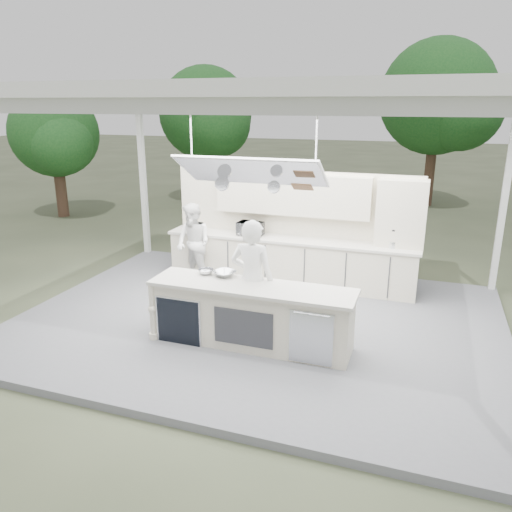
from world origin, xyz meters
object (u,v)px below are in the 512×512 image
at_px(demo_island, 250,315).
at_px(back_counter, 289,260).
at_px(head_chef, 252,280).
at_px(sous_chef, 193,243).

bearing_deg(demo_island, back_counter, 93.63).
bearing_deg(head_chef, demo_island, 104.69).
relative_size(head_chef, sous_chef, 1.16).
bearing_deg(demo_island, head_chef, 102.91).
height_order(back_counter, sous_chef, sous_chef).
height_order(demo_island, back_counter, same).
xyz_separation_m(demo_island, back_counter, (-0.18, 2.81, 0.00)).
xyz_separation_m(back_counter, sous_chef, (-1.85, -0.56, 0.33)).
height_order(head_chef, sous_chef, head_chef).
height_order(demo_island, sous_chef, sous_chef).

